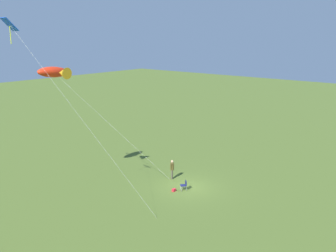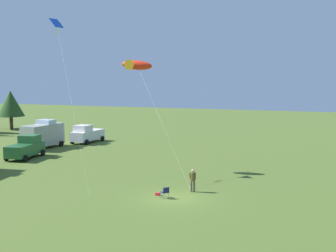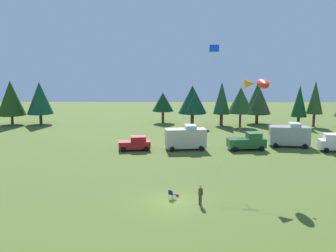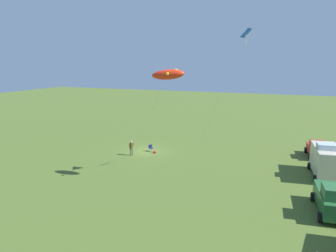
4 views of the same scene
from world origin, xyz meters
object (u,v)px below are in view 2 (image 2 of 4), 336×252
folding_chair (165,192)px  backpack_on_grass (158,194)px  truck_white_pickup (87,134)px  van_motorhome_grey (43,134)px  person_kite_flyer (193,179)px  kite_diamond_blue (57,28)px  truck_green_flatbed (26,148)px  kite_large_fish (136,65)px

folding_chair → backpack_on_grass: (0.50, 0.76, -0.38)m
truck_white_pickup → van_motorhome_grey: bearing=-21.7°
person_kite_flyer → kite_diamond_blue: (2.07, 12.74, 11.76)m
truck_green_flatbed → backpack_on_grass: bearing=-123.8°
person_kite_flyer → van_motorhome_grey: (13.91, 22.51, 0.62)m
person_kite_flyer → kite_large_fish: 12.80m
truck_green_flatbed → truck_white_pickup: (11.64, -0.82, 0.00)m
folding_chair → kite_large_fish: kite_large_fish is taller
van_motorhome_grey → truck_white_pickup: van_motorhome_grey is taller
van_motorhome_grey → kite_large_fish: kite_large_fish is taller
folding_chair → kite_diamond_blue: bearing=20.3°
folding_chair → truck_white_pickup: size_ratio=0.16×
backpack_on_grass → truck_white_pickup: bearing=39.5°
folding_chair → van_motorhome_grey: 26.72m
person_kite_flyer → folding_chair: (-2.40, 1.37, -0.53)m
truck_green_flatbed → truck_white_pickup: 11.67m
person_kite_flyer → kite_diamond_blue: size_ratio=0.13×
backpack_on_grass → van_motorhome_grey: (15.81, 20.38, 1.53)m
truck_white_pickup → folding_chair: bearing=45.7°
van_motorhome_grey → kite_diamond_blue: 18.96m
truck_white_pickup → kite_diamond_blue: 22.01m
truck_green_flatbed → kite_diamond_blue: (-5.68, -7.74, 11.68)m
van_motorhome_grey → kite_diamond_blue: bearing=-134.1°
truck_green_flatbed → person_kite_flyer: bearing=-116.7°
backpack_on_grass → person_kite_flyer: bearing=-48.3°
backpack_on_grass → kite_diamond_blue: size_ratio=0.02×
van_motorhome_grey → truck_white_pickup: 6.20m
folding_chair → van_motorhome_grey: (16.31, 21.14, 1.16)m
person_kite_flyer → kite_diamond_blue: bearing=47.9°
folding_chair → truck_green_flatbed: (10.15, 19.12, 0.61)m
backpack_on_grass → van_motorhome_grey: 25.84m
van_motorhome_grey → truck_white_pickup: bearing=-21.0°
person_kite_flyer → kite_large_fish: (6.13, 7.21, 8.63)m
truck_green_flatbed → kite_diamond_blue: 15.12m
backpack_on_grass → van_motorhome_grey: size_ratio=0.06×
folding_chair → kite_diamond_blue: 17.34m
truck_green_flatbed → van_motorhome_grey: van_motorhome_grey is taller
backpack_on_grass → truck_green_flatbed: bearing=62.3°
backpack_on_grass → truck_green_flatbed: truck_green_flatbed is taller
truck_white_pickup → kite_large_fish: kite_large_fish is taller
person_kite_flyer → truck_green_flatbed: truck_green_flatbed is taller
backpack_on_grass → van_motorhome_grey: bearing=52.2°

